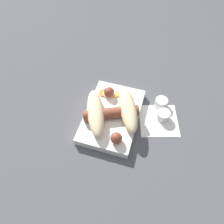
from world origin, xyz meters
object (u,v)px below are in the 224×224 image
Objects in this scene: food_tray at (112,116)px; condiment_cup_far at (161,103)px; bread_roll at (112,111)px; sausage at (112,114)px; condiment_cup_near at (163,116)px.

condiment_cup_far reaches higher than food_tray.
bread_roll reaches higher than condiment_cup_far.
food_tray is 1.29× the size of sausage.
condiment_cup_near is (-0.05, 0.16, -0.00)m from food_tray.
condiment_cup_far is (-0.10, 0.15, -0.00)m from food_tray.
condiment_cup_far is at bearing 127.54° from sausage.
food_tray is 5.88× the size of condiment_cup_near.
bread_roll is 0.18m from condiment_cup_near.
food_tray is at bearing -55.87° from condiment_cup_far.
condiment_cup_far is at bearing 124.13° from food_tray.
sausage is (0.01, 0.00, -0.01)m from bread_roll.
bread_roll is at bearing -150.67° from sausage.
sausage is at bearing -69.16° from condiment_cup_near.
condiment_cup_near is (-0.05, 0.16, -0.04)m from bread_roll.
sausage reaches higher than condiment_cup_near.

